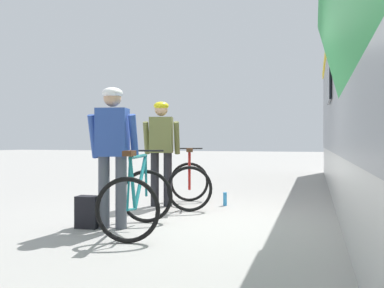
# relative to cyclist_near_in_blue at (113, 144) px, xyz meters

# --- Properties ---
(ground_plane) EXTENTS (80.00, 80.00, 0.00)m
(ground_plane) POSITION_rel_cyclist_near_in_blue_xyz_m (1.02, 0.75, -1.05)
(ground_plane) COLOR #A09E99
(cyclist_near_in_blue) EXTENTS (0.65, 0.39, 1.76)m
(cyclist_near_in_blue) POSITION_rel_cyclist_near_in_blue_xyz_m (0.00, 0.00, 0.00)
(cyclist_near_in_blue) COLOR #4C515B
(cyclist_near_in_blue) RESTS_ON ground
(cyclist_far_in_olive) EXTENTS (0.65, 0.40, 1.76)m
(cyclist_far_in_olive) POSITION_rel_cyclist_near_in_blue_xyz_m (-0.06, 1.70, 0.00)
(cyclist_far_in_olive) COLOR #232328
(cyclist_far_in_olive) RESTS_ON ground
(bicycle_near_teal) EXTENTS (0.94, 1.21, 0.99)m
(bicycle_near_teal) POSITION_rel_cyclist_near_in_blue_xyz_m (0.39, -0.08, -0.65)
(bicycle_near_teal) COLOR black
(bicycle_near_teal) RESTS_ON ground
(bicycle_far_red) EXTENTS (1.02, 1.24, 0.99)m
(bicycle_far_red) POSITION_rel_cyclist_near_in_blue_xyz_m (0.40, 1.84, -0.65)
(bicycle_far_red) COLOR black
(bicycle_far_red) RESTS_ON ground
(backpack_on_platform) EXTENTS (0.30, 0.21, 0.40)m
(backpack_on_platform) POSITION_rel_cyclist_near_in_blue_xyz_m (-0.31, -0.07, -0.85)
(backpack_on_platform) COLOR black
(backpack_on_platform) RESTS_ON ground
(water_bottle_near_the_bikes) EXTENTS (0.06, 0.06, 0.23)m
(water_bottle_near_the_bikes) POSITION_rel_cyclist_near_in_blue_xyz_m (0.96, 2.08, -0.94)
(water_bottle_near_the_bikes) COLOR #338CCC
(water_bottle_near_the_bikes) RESTS_ON ground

